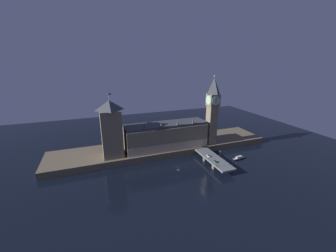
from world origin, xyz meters
TOP-DOWN VIEW (x-y plane):
  - ground_plane at (0.00, 0.00)m, footprint 400.00×400.00m
  - embankment at (0.00, 39.00)m, footprint 220.00×42.00m
  - parliament_hall at (0.46, 31.50)m, footprint 79.51×22.33m
  - clock_tower at (47.34, 25.87)m, footprint 10.81×10.92m
  - victoria_tower at (-50.66, 30.12)m, footprint 17.58×17.58m
  - bridge at (32.19, -5.00)m, footprint 13.17×46.00m
  - car_northbound_lead at (29.29, -0.69)m, footprint 1.87×4.27m
  - car_northbound_trail at (29.29, -12.05)m, footprint 2.11×4.32m
  - pedestrian_near_rail at (26.40, -17.39)m, footprint 0.38×0.38m
  - pedestrian_mid_walk at (37.98, -4.11)m, footprint 0.38×0.38m
  - street_lamp_near at (26.00, -19.72)m, footprint 1.34×0.60m
  - street_lamp_mid at (38.38, -5.00)m, footprint 1.34×0.60m
  - boat_downstream at (59.31, -5.57)m, footprint 14.54×4.94m

SIDE VIEW (x-z plane):
  - ground_plane at x=0.00m, z-range 0.00..0.00m
  - boat_downstream at x=59.31m, z-range -0.42..2.73m
  - embankment at x=0.00m, z-range 0.00..6.33m
  - bridge at x=32.19m, z-range 1.39..7.11m
  - car_northbound_trail at x=29.29m, z-range 5.67..7.04m
  - car_northbound_lead at x=29.29m, z-range 5.67..7.12m
  - pedestrian_near_rail at x=26.40m, z-range 5.76..7.46m
  - pedestrian_mid_walk at x=37.98m, z-range 5.77..7.53m
  - street_lamp_mid at x=38.38m, z-range 6.50..12.75m
  - street_lamp_near at x=26.00m, z-range 6.51..12.79m
  - parliament_hall at x=0.46m, z-range 3.81..33.33m
  - victoria_tower at x=-50.66m, z-range 3.47..59.84m
  - clock_tower at x=47.34m, z-range 8.40..76.99m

